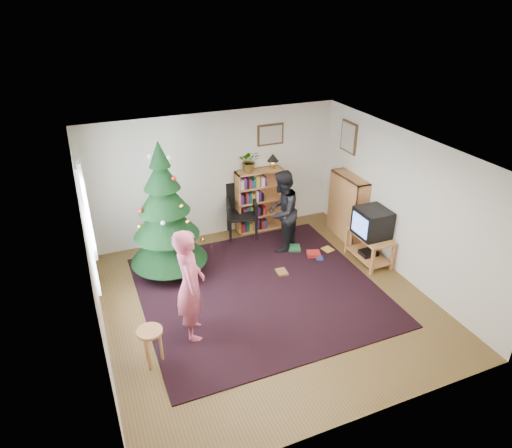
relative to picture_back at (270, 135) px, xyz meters
name	(u,v)px	position (x,y,z in m)	size (l,w,h in m)	color
floor	(266,301)	(-1.15, -2.48, -1.95)	(5.00, 5.00, 0.00)	brown
ceiling	(268,153)	(-1.15, -2.48, 0.55)	(5.00, 5.00, 0.00)	white
wall_back	(215,176)	(-1.15, 0.02, -0.70)	(5.00, 0.02, 2.50)	silver
wall_front	(363,340)	(-1.15, -4.97, -0.70)	(5.00, 0.02, 2.50)	silver
wall_left	(92,268)	(-3.65, -2.48, -0.70)	(0.02, 5.00, 2.50)	silver
wall_right	(403,206)	(1.35, -2.48, -0.70)	(0.02, 5.00, 2.50)	silver
rug	(259,290)	(-1.15, -2.17, -1.94)	(3.80, 3.60, 0.02)	black
window_pane	(88,231)	(-3.62, -1.88, -0.45)	(0.04, 1.20, 1.40)	silver
curtain	(87,210)	(-3.58, -1.18, -0.45)	(0.06, 0.35, 1.60)	silver
picture_back	(270,135)	(0.00, 0.00, 0.00)	(0.55, 0.03, 0.42)	#4C3319
picture_right	(349,137)	(1.33, -0.73, 0.00)	(0.03, 0.50, 0.60)	#4C3319
christmas_tree	(166,221)	(-2.38, -1.04, -0.94)	(1.33, 1.33, 2.42)	#3F2816
bookshelf_back	(259,200)	(-0.30, -0.14, -1.29)	(0.95, 0.30, 1.30)	#C37A45
bookshelf_right	(347,207)	(1.19, -1.11, -1.29)	(0.30, 0.95, 1.30)	#C37A45
tv_stand	(369,246)	(1.07, -2.09, -1.63)	(0.49, 0.87, 0.55)	#C37A45
crt_tv	(372,223)	(1.07, -2.09, -1.15)	(0.53, 0.58, 0.50)	black
armchair	(240,208)	(-0.73, -0.16, -1.38)	(0.70, 0.71, 1.05)	black
stool	(150,338)	(-3.11, -3.15, -1.51)	(0.34, 0.34, 0.57)	#C37A45
person_standing	(190,285)	(-2.44, -2.78, -1.09)	(0.62, 0.41, 1.71)	#B84961
person_by_chair	(282,212)	(-0.22, -1.06, -1.16)	(0.77, 0.60, 1.59)	black
potted_plant	(249,161)	(-0.50, -0.14, -0.43)	(0.40, 0.34, 0.44)	gray
table_lamp	(273,158)	(0.00, -0.14, -0.45)	(0.23, 0.23, 0.30)	#A57F33
floor_clutter	(308,256)	(0.09, -1.57, -1.91)	(1.37, 0.87, 0.08)	#A51E19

